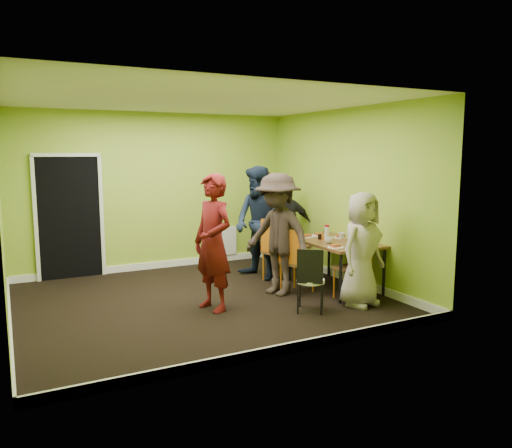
{
  "coord_description": "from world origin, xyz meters",
  "views": [
    {
      "loc": [
        -2.46,
        -6.53,
        2.1
      ],
      "look_at": [
        0.86,
        0.0,
        1.04
      ],
      "focal_mm": 35.0,
      "sensor_mm": 36.0,
      "label": 1
    }
  ],
  "objects": [
    {
      "name": "blue_bottle",
      "position": [
        2.31,
        -0.68,
        0.85
      ],
      "size": [
        0.07,
        0.07,
        0.2
      ],
      "primitive_type": "cylinder",
      "color": "blue",
      "rests_on": "dining_table"
    },
    {
      "name": "ground",
      "position": [
        0.0,
        0.0,
        0.0
      ],
      "size": [
        5.0,
        5.0,
        0.0
      ],
      "primitive_type": "plane",
      "color": "black",
      "rests_on": "ground"
    },
    {
      "name": "dining_table",
      "position": [
        2.05,
        -0.34,
        0.7
      ],
      "size": [
        0.9,
        1.5,
        0.75
      ],
      "color": "black",
      "rests_on": "ground"
    },
    {
      "name": "chair_back_end",
      "position": [
        2.07,
        1.06,
        0.7
      ],
      "size": [
        0.55,
        0.59,
        1.0
      ],
      "rotation": [
        0.0,
        0.0,
        3.51
      ],
      "color": "orange",
      "rests_on": "ground"
    },
    {
      "name": "cup_b",
      "position": [
        2.26,
        -0.23,
        0.8
      ],
      "size": [
        0.1,
        0.1,
        0.1
      ],
      "primitive_type": "imported",
      "color": "white",
      "rests_on": "dining_table"
    },
    {
      "name": "glass_back",
      "position": [
        2.22,
        0.14,
        0.8
      ],
      "size": [
        0.06,
        0.06,
        0.09
      ],
      "primitive_type": "cylinder",
      "color": "black",
      "rests_on": "dining_table"
    },
    {
      "name": "plate_far_back",
      "position": [
        2.1,
        0.14,
        0.76
      ],
      "size": [
        0.25,
        0.25,
        0.01
      ],
      "primitive_type": "cylinder",
      "color": "white",
      "rests_on": "dining_table"
    },
    {
      "name": "glass_front",
      "position": [
        2.16,
        -0.88,
        0.79
      ],
      "size": [
        0.06,
        0.06,
        0.09
      ],
      "primitive_type": "cylinder",
      "color": "black",
      "rests_on": "dining_table"
    },
    {
      "name": "plate_wall_front",
      "position": [
        2.33,
        -0.53,
        0.76
      ],
      "size": [
        0.23,
        0.23,
        0.01
      ],
      "primitive_type": "cylinder",
      "color": "white",
      "rests_on": "dining_table"
    },
    {
      "name": "chair_left_far",
      "position": [
        1.43,
        0.44,
        0.58
      ],
      "size": [
        0.51,
        0.51,
        1.03
      ],
      "rotation": [
        0.0,
        0.0,
        -1.35
      ],
      "color": "orange",
      "rests_on": "ground"
    },
    {
      "name": "plate_wall_back",
      "position": [
        2.29,
        -0.16,
        0.76
      ],
      "size": [
        0.22,
        0.22,
        0.01
      ],
      "primitive_type": "cylinder",
      "color": "white",
      "rests_on": "dining_table"
    },
    {
      "name": "person_back_end",
      "position": [
        2.11,
        1.21,
        0.78
      ],
      "size": [
        0.99,
        0.64,
        1.56
      ],
      "primitive_type": "imported",
      "rotation": [
        0.0,
        0.0,
        2.83
      ],
      "color": "black",
      "rests_on": "ground"
    },
    {
      "name": "person_standing",
      "position": [
        -0.02,
        -0.48,
        0.91
      ],
      "size": [
        0.61,
        0.76,
        1.83
      ],
      "primitive_type": "imported",
      "rotation": [
        0.0,
        0.0,
        -1.28
      ],
      "color": "#590F10",
      "rests_on": "ground"
    },
    {
      "name": "easel",
      "position": [
        2.19,
        2.02,
        0.86
      ],
      "size": [
        0.7,
        0.66,
        1.75
      ],
      "color": "brown",
      "rests_on": "ground"
    },
    {
      "name": "plate_far_front",
      "position": [
        2.08,
        -0.95,
        0.76
      ],
      "size": [
        0.23,
        0.23,
        0.01
      ],
      "primitive_type": "cylinder",
      "color": "white",
      "rests_on": "dining_table"
    },
    {
      "name": "glass_mid",
      "position": [
        1.92,
        -0.13,
        0.79
      ],
      "size": [
        0.06,
        0.06,
        0.08
      ],
      "primitive_type": "cylinder",
      "color": "black",
      "rests_on": "dining_table"
    },
    {
      "name": "person_left_near",
      "position": [
        1.11,
        -0.22,
        0.9
      ],
      "size": [
        1.02,
        1.32,
        1.8
      ],
      "primitive_type": "imported",
      "rotation": [
        0.0,
        0.0,
        -1.23
      ],
      "color": "black",
      "rests_on": "ground"
    },
    {
      "name": "plate_near_right",
      "position": [
        1.72,
        -0.81,
        0.76
      ],
      "size": [
        0.23,
        0.23,
        0.01
      ],
      "primitive_type": "cylinder",
      "color": "white",
      "rests_on": "dining_table"
    },
    {
      "name": "room_walls",
      "position": [
        -0.02,
        0.04,
        0.99
      ],
      "size": [
        5.04,
        4.54,
        2.82
      ],
      "color": "#9DBA30",
      "rests_on": "ground"
    },
    {
      "name": "chair_front_end",
      "position": [
        1.93,
        -1.02,
        0.55
      ],
      "size": [
        0.44,
        0.44,
        0.98
      ],
      "rotation": [
        0.0,
        0.0,
        0.09
      ],
      "color": "orange",
      "rests_on": "ground"
    },
    {
      "name": "thermos",
      "position": [
        1.96,
        -0.26,
        0.86
      ],
      "size": [
        0.07,
        0.07,
        0.21
      ],
      "primitive_type": "cylinder",
      "color": "white",
      "rests_on": "dining_table"
    },
    {
      "name": "orange_bottle",
      "position": [
        1.94,
        -0.19,
        0.79
      ],
      "size": [
        0.04,
        0.04,
        0.08
      ],
      "primitive_type": "cylinder",
      "color": "orange",
      "rests_on": "dining_table"
    },
    {
      "name": "person_left_far",
      "position": [
        1.29,
        0.74,
        0.94
      ],
      "size": [
        0.92,
        1.07,
        1.88
      ],
      "primitive_type": "imported",
      "rotation": [
        0.0,
        0.0,
        -1.31
      ],
      "color": "black",
      "rests_on": "ground"
    },
    {
      "name": "chair_left_near",
      "position": [
        1.34,
        -0.3,
        0.55
      ],
      "size": [
        0.53,
        0.52,
        0.98
      ],
      "rotation": [
        0.0,
        0.0,
        -1.19
      ],
      "color": "orange",
      "rests_on": "ground"
    },
    {
      "name": "plate_near_left",
      "position": [
        1.83,
        0.12,
        0.76
      ],
      "size": [
        0.22,
        0.22,
        0.01
      ],
      "primitive_type": "cylinder",
      "color": "white",
      "rests_on": "dining_table"
    },
    {
      "name": "chair_bentwood",
      "position": [
        1.06,
        -1.18,
        0.48
      ],
      "size": [
        0.47,
        0.47,
        0.87
      ],
      "rotation": [
        0.0,
        0.0,
        -0.64
      ],
      "color": "black",
      "rests_on": "ground"
    },
    {
      "name": "cup_a",
      "position": [
        1.84,
        -0.48,
        0.8
      ],
      "size": [
        0.12,
        0.12,
        0.09
      ],
      "primitive_type": "imported",
      "color": "white",
      "rests_on": "dining_table"
    },
    {
      "name": "person_front_end",
      "position": [
        1.86,
        -1.22,
        0.79
      ],
      "size": [
        0.87,
        0.69,
        1.57
      ],
      "primitive_type": "imported",
      "rotation": [
        0.0,
        0.0,
        0.27
      ],
      "color": "gray",
      "rests_on": "ground"
    }
  ]
}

